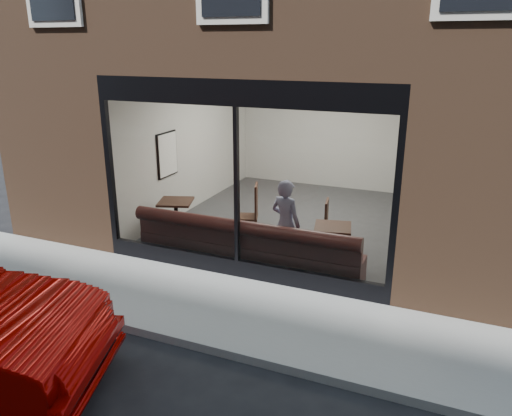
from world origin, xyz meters
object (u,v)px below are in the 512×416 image
at_px(cafe_table_left, 176,202).
at_px(cafe_table_right, 333,227).
at_px(person, 286,224).
at_px(cafe_chair_right, 315,236).
at_px(cafe_chair_left, 247,217).
at_px(banquette, 247,255).

height_order(cafe_table_left, cafe_table_right, same).
height_order(person, cafe_table_left, person).
distance_m(cafe_table_left, cafe_chair_right, 2.81).
bearing_deg(cafe_chair_left, cafe_table_right, 130.96).
xyz_separation_m(cafe_table_left, cafe_table_right, (3.21, -0.20, 0.00)).
xyz_separation_m(banquette, cafe_chair_right, (0.84, 1.29, 0.01)).
xyz_separation_m(banquette, cafe_chair_left, (-0.79, 1.78, 0.01)).
relative_size(banquette, cafe_chair_left, 9.07).
bearing_deg(cafe_chair_right, banquette, 46.54).
bearing_deg(cafe_table_right, person, -161.80).
bearing_deg(person, banquette, 43.14).
distance_m(cafe_table_right, cafe_chair_left, 2.51).
xyz_separation_m(person, cafe_chair_left, (-1.37, 1.48, -0.54)).
bearing_deg(cafe_chair_right, cafe_chair_left, -27.10).
height_order(cafe_chair_left, cafe_chair_right, same).
distance_m(person, cafe_chair_right, 1.15).
bearing_deg(banquette, cafe_table_left, 158.19).
relative_size(cafe_table_left, cafe_table_right, 1.05).
relative_size(cafe_chair_left, cafe_chair_right, 1.01).
bearing_deg(banquette, cafe_chair_right, 56.87).
bearing_deg(cafe_table_left, cafe_chair_right, 11.24).
bearing_deg(cafe_table_left, cafe_table_right, -3.52).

